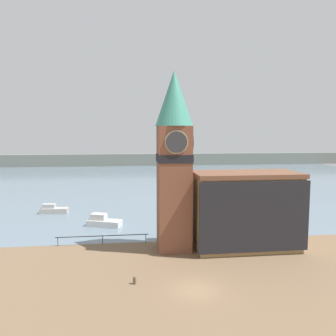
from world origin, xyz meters
TOP-DOWN VIEW (x-y plane):
  - ground_plane at (0.00, 0.00)m, footprint 160.00×160.00m
  - water at (0.00, 73.19)m, footprint 160.00×120.00m
  - far_shoreline at (0.00, 113.19)m, footprint 180.00×3.00m
  - pier_railing at (-8.90, 12.94)m, footprint 11.11×0.08m
  - clock_tower at (-0.49, 10.34)m, footprint 4.24×4.24m
  - pier_building at (7.88, 9.78)m, footprint 12.33×6.18m
  - boat_near at (-9.44, 21.10)m, footprint 5.30×3.49m
  - boat_far at (-18.44, 29.99)m, footprint 4.70×1.96m
  - mooring_bollard_near at (-5.23, 1.83)m, footprint 0.30×0.30m

SIDE VIEW (x-z plane):
  - water at x=0.00m, z-range 0.00..0.00m
  - ground_plane at x=0.00m, z-range 0.00..0.00m
  - mooring_bollard_near at x=-5.23m, z-range 0.03..0.74m
  - boat_far at x=-18.44m, z-range -0.20..1.40m
  - boat_near at x=-9.44m, z-range -0.24..1.54m
  - pier_railing at x=-8.90m, z-range 0.41..1.50m
  - far_shoreline at x=0.00m, z-range 0.00..5.00m
  - pier_building at x=7.88m, z-range 0.02..8.99m
  - clock_tower at x=-0.49m, z-range 0.64..21.01m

